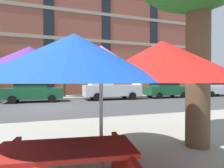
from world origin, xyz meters
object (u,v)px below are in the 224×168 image
sedan_green (33,90)px  sedan_white (214,87)px  sedan_green_midblock (166,88)px  picnic_table (66,168)px  street_tree_middle (65,68)px  pickup_white (109,88)px  patio_umbrella (101,66)px

sedan_green → sedan_white: size_ratio=1.00×
sedan_green_midblock → picnic_table: bearing=-129.0°
sedan_green_midblock → street_tree_middle: street_tree_middle is taller
sedan_green → pickup_white: size_ratio=0.86×
sedan_green_midblock → patio_umbrella: (-10.04, -12.70, 0.94)m
street_tree_middle → patio_umbrella: (-0.46, -15.73, -1.09)m
sedan_green → picnic_table: (1.64, -13.11, -0.46)m
sedan_green → sedan_white: bearing=0.0°
street_tree_middle → patio_umbrella: street_tree_middle is taller
picnic_table → sedan_green_midblock: bearing=51.0°
sedan_green → street_tree_middle: street_tree_middle is taller
pickup_white → sedan_green_midblock: pickup_white is taller
pickup_white → sedan_green_midblock: size_ratio=1.16×
sedan_green_midblock → street_tree_middle: bearing=162.4°
pickup_white → sedan_white: bearing=-0.0°
pickup_white → sedan_green_midblock: 5.92m
sedan_green_midblock → sedan_white: same height
street_tree_middle → pickup_white: bearing=-39.7°
street_tree_middle → sedan_green: bearing=-131.6°
sedan_green → sedan_green_midblock: bearing=0.0°
sedan_green_midblock → sedan_green: bearing=180.0°
picnic_table → patio_umbrella: bearing=35.0°
pickup_white → picnic_table: (-4.70, -13.11, -0.54)m
pickup_white → sedan_green_midblock: (5.92, -0.00, -0.08)m
sedan_green → sedan_white: (18.54, 0.00, 0.00)m
sedan_green_midblock → sedan_white: size_ratio=1.00×
pickup_white → street_tree_middle: (-3.65, 3.03, 1.95)m
sedan_green_midblock → picnic_table: sedan_green_midblock is taller
sedan_green_midblock → picnic_table: size_ratio=2.22×
sedan_green_midblock → patio_umbrella: size_ratio=1.10×
sedan_white → patio_umbrella: (-16.31, -12.70, 0.94)m
sedan_green_midblock → sedan_white: 6.27m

